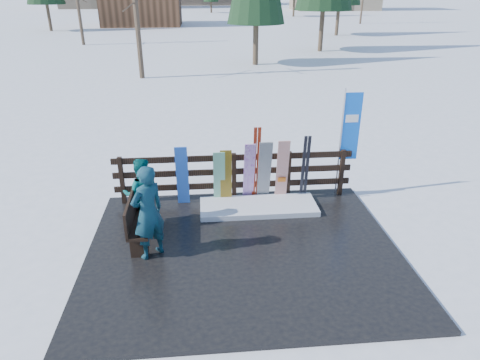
{
  "coord_description": "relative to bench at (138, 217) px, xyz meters",
  "views": [
    {
      "loc": [
        -0.71,
        -7.0,
        4.74
      ],
      "look_at": [
        0.03,
        1.0,
        1.1
      ],
      "focal_mm": 32.0,
      "sensor_mm": 36.0,
      "label": 1
    }
  ],
  "objects": [
    {
      "name": "ski_pair_b",
      "position": [
        3.7,
        1.54,
        0.28
      ],
      "size": [
        0.17,
        0.17,
        1.6
      ],
      "color": "black",
      "rests_on": "deck"
    },
    {
      "name": "snowboard_2",
      "position": [
        1.83,
        1.47,
        0.16
      ],
      "size": [
        0.26,
        0.18,
        1.35
      ],
      "primitive_type": "cube",
      "rotation": [
        0.11,
        0.0,
        0.0
      ],
      "color": "yellow",
      "rests_on": "deck"
    },
    {
      "name": "bench",
      "position": [
        0.0,
        0.0,
        0.0
      ],
      "size": [
        0.41,
        1.5,
        0.97
      ],
      "color": "black",
      "rests_on": "deck"
    },
    {
      "name": "snowboard_5",
      "position": [
        3.14,
        1.47,
        0.25
      ],
      "size": [
        0.28,
        0.26,
        1.54
      ],
      "primitive_type": "cube",
      "rotation": [
        0.15,
        0.0,
        0.0
      ],
      "color": "white",
      "rests_on": "deck"
    },
    {
      "name": "ground",
      "position": [
        2.04,
        -0.51,
        -0.6
      ],
      "size": [
        700.0,
        700.0,
        0.0
      ],
      "primitive_type": "plane",
      "color": "white",
      "rests_on": "ground"
    },
    {
      "name": "snowboard_0",
      "position": [
        0.84,
        1.47,
        0.22
      ],
      "size": [
        0.28,
        0.22,
        1.47
      ],
      "primitive_type": "cube",
      "rotation": [
        0.14,
        0.0,
        0.0
      ],
      "color": "blue",
      "rests_on": "deck"
    },
    {
      "name": "ski_pair_a",
      "position": [
        2.54,
        1.54,
        0.41
      ],
      "size": [
        0.16,
        0.28,
        1.85
      ],
      "color": "#A02B13",
      "rests_on": "deck"
    },
    {
      "name": "snowboard_4",
      "position": [
        2.73,
        1.47,
        0.26
      ],
      "size": [
        0.3,
        0.42,
        1.55
      ],
      "primitive_type": "cube",
      "rotation": [
        0.25,
        0.0,
        0.0
      ],
      "color": "black",
      "rests_on": "deck"
    },
    {
      "name": "rental_flag",
      "position": [
        4.72,
        1.74,
        1.09
      ],
      "size": [
        0.45,
        0.04,
        2.6
      ],
      "color": "silver",
      "rests_on": "deck"
    },
    {
      "name": "snowboard_3",
      "position": [
        2.37,
        1.47,
        0.25
      ],
      "size": [
        0.25,
        0.49,
        1.53
      ],
      "primitive_type": "cube",
      "rotation": [
        0.3,
        0.0,
        0.0
      ],
      "color": "white",
      "rests_on": "deck"
    },
    {
      "name": "person_front",
      "position": [
        0.29,
        -0.56,
        0.4
      ],
      "size": [
        0.79,
        0.77,
        1.83
      ],
      "primitive_type": "imported",
      "rotation": [
        0.0,
        0.0,
        3.85
      ],
      "color": "#155054",
      "rests_on": "deck"
    },
    {
      "name": "snowboard_1",
      "position": [
        1.68,
        1.47,
        0.14
      ],
      "size": [
        0.27,
        0.22,
        1.31
      ],
      "primitive_type": "cube",
      "rotation": [
        0.15,
        0.0,
        0.0
      ],
      "color": "silver",
      "rests_on": "deck"
    },
    {
      "name": "person_back",
      "position": [
        0.04,
        0.53,
        0.26
      ],
      "size": [
        0.82,
        0.68,
        1.55
      ],
      "primitive_type": "imported",
      "rotation": [
        0.0,
        0.0,
        3.27
      ],
      "color": "#065655",
      "rests_on": "deck"
    },
    {
      "name": "deck",
      "position": [
        2.04,
        -0.51,
        -0.56
      ],
      "size": [
        6.0,
        5.0,
        0.08
      ],
      "primitive_type": "cube",
      "color": "black",
      "rests_on": "ground"
    },
    {
      "name": "fence",
      "position": [
        2.04,
        1.69,
        0.14
      ],
      "size": [
        5.6,
        0.1,
        1.15
      ],
      "color": "black",
      "rests_on": "deck"
    },
    {
      "name": "snow_patch",
      "position": [
        2.55,
        1.09,
        -0.46
      ],
      "size": [
        2.65,
        1.0,
        0.12
      ],
      "primitive_type": "cube",
      "color": "white",
      "rests_on": "deck"
    }
  ]
}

